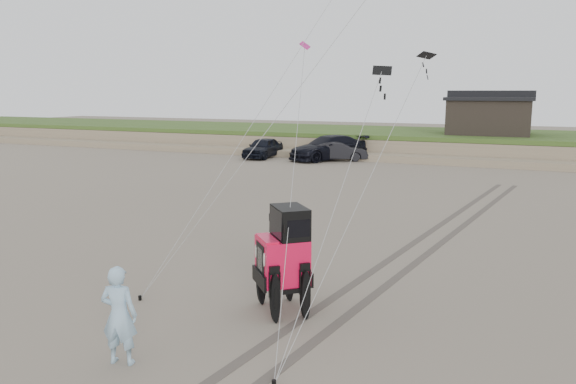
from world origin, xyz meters
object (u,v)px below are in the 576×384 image
object	(u,v)px
jeep	(282,270)
truck_b	(337,151)
truck_a	(263,148)
cabin	(490,115)
truck_c	(328,148)
man	(119,315)

from	to	relation	value
jeep	truck_b	bearing A→B (deg)	154.65
truck_a	cabin	bearing A→B (deg)	25.92
cabin	truck_c	world-z (taller)	cabin
truck_b	truck_c	distance (m)	0.87
truck_b	truck_c	bearing A→B (deg)	43.41
cabin	truck_a	xyz separation A→B (m)	(-15.64, -8.03, -2.47)
truck_b	jeep	xyz separation A→B (m)	(7.93, -27.54, 0.27)
truck_b	jeep	size ratio (longest dim) A/B	0.82
truck_a	truck_c	xyz separation A→B (m)	(5.01, 0.72, 0.13)
truck_b	man	distance (m)	31.68
truck_a	truck_b	size ratio (longest dim) A/B	1.04
cabin	truck_b	size ratio (longest dim) A/B	1.48
jeep	man	xyz separation A→B (m)	(-1.74, -3.53, -0.04)
truck_b	truck_a	bearing A→B (deg)	67.16
cabin	jeep	xyz separation A→B (m)	(-1.91, -35.13, -2.25)
truck_b	truck_c	xyz separation A→B (m)	(-0.80, 0.28, 0.19)
truck_b	jeep	bearing A→B (deg)	168.87
cabin	truck_c	xyz separation A→B (m)	(-10.64, -7.31, -2.34)
truck_c	jeep	distance (m)	29.16
truck_b	man	world-z (taller)	man
cabin	truck_b	distance (m)	12.68
truck_a	truck_b	world-z (taller)	truck_a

